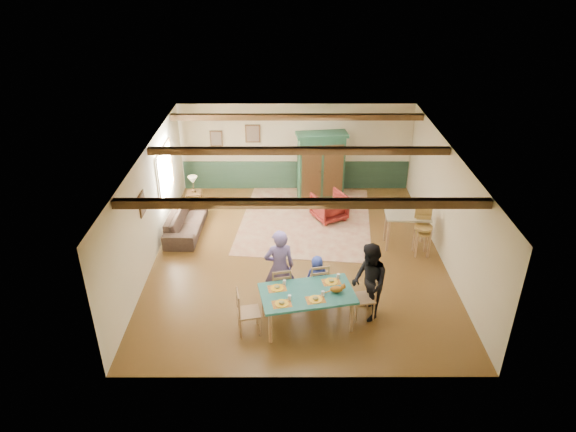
{
  "coord_description": "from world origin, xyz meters",
  "views": [
    {
      "loc": [
        -0.27,
        -10.71,
        6.82
      ],
      "look_at": [
        -0.25,
        -0.05,
        1.15
      ],
      "focal_mm": 32.0,
      "sensor_mm": 36.0,
      "label": 1
    }
  ],
  "objects_px": {
    "cat": "(336,289)",
    "dining_table": "(307,308)",
    "dining_chair_far_left": "(280,285)",
    "bar_stool_right": "(422,237)",
    "table_lamp": "(193,184)",
    "sofa": "(186,222)",
    "dining_chair_far_right": "(318,281)",
    "person_woman": "(369,282)",
    "bar_stool_left": "(423,233)",
    "dining_chair_end_left": "(249,311)",
    "person_child": "(317,278)",
    "person_man": "(279,267)",
    "armchair": "(329,206)",
    "armoire": "(321,167)",
    "dining_chair_end_right": "(363,297)",
    "end_table": "(195,201)",
    "counter_table": "(406,231)"
  },
  "relations": [
    {
      "from": "dining_chair_far_left",
      "to": "sofa",
      "type": "bearing_deg",
      "value": -62.02
    },
    {
      "from": "person_woman",
      "to": "dining_chair_far_right",
      "type": "bearing_deg",
      "value": -130.27
    },
    {
      "from": "dining_chair_end_left",
      "to": "person_child",
      "type": "xyz_separation_m",
      "value": [
        1.39,
        1.1,
        0.03
      ]
    },
    {
      "from": "person_woman",
      "to": "person_child",
      "type": "distance_m",
      "value": 1.23
    },
    {
      "from": "dining_chair_end_right",
      "to": "person_child",
      "type": "relative_size",
      "value": 0.95
    },
    {
      "from": "cat",
      "to": "sofa",
      "type": "distance_m",
      "value": 5.25
    },
    {
      "from": "cat",
      "to": "dining_table",
      "type": "bearing_deg",
      "value": 169.7
    },
    {
      "from": "cat",
      "to": "end_table",
      "type": "xyz_separation_m",
      "value": [
        -3.63,
        5.09,
        -0.59
      ]
    },
    {
      "from": "dining_chair_end_left",
      "to": "armoire",
      "type": "distance_m",
      "value": 6.28
    },
    {
      "from": "dining_table",
      "to": "dining_chair_far_left",
      "type": "xyz_separation_m",
      "value": [
        -0.54,
        0.64,
        0.1
      ]
    },
    {
      "from": "armoire",
      "to": "bar_stool_left",
      "type": "relative_size",
      "value": 1.69
    },
    {
      "from": "end_table",
      "to": "person_woman",
      "type": "bearing_deg",
      "value": -48.36
    },
    {
      "from": "person_child",
      "to": "bar_stool_left",
      "type": "xyz_separation_m",
      "value": [
        2.67,
        1.76,
        0.1
      ]
    },
    {
      "from": "dining_chair_end_right",
      "to": "bar_stool_left",
      "type": "xyz_separation_m",
      "value": [
        1.76,
        2.41,
        0.13
      ]
    },
    {
      "from": "person_woman",
      "to": "bar_stool_right",
      "type": "distance_m",
      "value": 2.89
    },
    {
      "from": "person_man",
      "to": "end_table",
      "type": "height_order",
      "value": "person_man"
    },
    {
      "from": "person_man",
      "to": "counter_table",
      "type": "relative_size",
      "value": 1.61
    },
    {
      "from": "person_man",
      "to": "dining_chair_far_left",
      "type": "bearing_deg",
      "value": 90.0
    },
    {
      "from": "armoire",
      "to": "cat",
      "type": "bearing_deg",
      "value": -97.26
    },
    {
      "from": "counter_table",
      "to": "person_child",
      "type": "bearing_deg",
      "value": -137.82
    },
    {
      "from": "cat",
      "to": "bar_stool_right",
      "type": "relative_size",
      "value": 0.36
    },
    {
      "from": "dining_chair_far_right",
      "to": "dining_table",
      "type": "bearing_deg",
      "value": 60.95
    },
    {
      "from": "table_lamp",
      "to": "dining_chair_end_right",
      "type": "bearing_deg",
      "value": -49.14
    },
    {
      "from": "dining_chair_far_left",
      "to": "person_man",
      "type": "bearing_deg",
      "value": -90.0
    },
    {
      "from": "dining_chair_far_left",
      "to": "person_man",
      "type": "xyz_separation_m",
      "value": [
        -0.02,
        0.08,
        0.39
      ]
    },
    {
      "from": "dining_table",
      "to": "dining_chair_far_left",
      "type": "height_order",
      "value": "dining_chair_far_left"
    },
    {
      "from": "armchair",
      "to": "armoire",
      "type": "bearing_deg",
      "value": -109.03
    },
    {
      "from": "cat",
      "to": "dining_chair_far_right",
      "type": "bearing_deg",
      "value": 100.37
    },
    {
      "from": "armoire",
      "to": "armchair",
      "type": "relative_size",
      "value": 2.48
    },
    {
      "from": "dining_chair_end_right",
      "to": "end_table",
      "type": "distance_m",
      "value": 6.44
    },
    {
      "from": "person_child",
      "to": "person_man",
      "type": "bearing_deg",
      "value": -0.0
    },
    {
      "from": "person_woman",
      "to": "cat",
      "type": "relative_size",
      "value": 4.58
    },
    {
      "from": "person_woman",
      "to": "bar_stool_left",
      "type": "xyz_separation_m",
      "value": [
        1.66,
        2.39,
        -0.23
      ]
    },
    {
      "from": "person_man",
      "to": "sofa",
      "type": "height_order",
      "value": "person_man"
    },
    {
      "from": "armoire",
      "to": "bar_stool_right",
      "type": "relative_size",
      "value": 2.04
    },
    {
      "from": "dining_table",
      "to": "bar_stool_left",
      "type": "height_order",
      "value": "bar_stool_left"
    },
    {
      "from": "dining_chair_far_right",
      "to": "bar_stool_right",
      "type": "distance_m",
      "value": 3.2
    },
    {
      "from": "armoire",
      "to": "counter_table",
      "type": "bearing_deg",
      "value": -61.35
    },
    {
      "from": "dining_chair_far_left",
      "to": "bar_stool_right",
      "type": "distance_m",
      "value": 3.96
    },
    {
      "from": "person_woman",
      "to": "counter_table",
      "type": "distance_m",
      "value": 3.09
    },
    {
      "from": "dining_chair_end_left",
      "to": "table_lamp",
      "type": "xyz_separation_m",
      "value": [
        -1.92,
        5.33,
        0.29
      ]
    },
    {
      "from": "dining_chair_end_left",
      "to": "cat",
      "type": "xyz_separation_m",
      "value": [
        1.71,
        0.24,
        0.37
      ]
    },
    {
      "from": "table_lamp",
      "to": "bar_stool_right",
      "type": "bearing_deg",
      "value": -22.73
    },
    {
      "from": "cat",
      "to": "table_lamp",
      "type": "bearing_deg",
      "value": 114.3
    },
    {
      "from": "sofa",
      "to": "dining_chair_end_right",
      "type": "bearing_deg",
      "value": -127.67
    },
    {
      "from": "person_man",
      "to": "armchair",
      "type": "relative_size",
      "value": 2.1
    },
    {
      "from": "dining_chair_far_right",
      "to": "person_child",
      "type": "relative_size",
      "value": 0.95
    },
    {
      "from": "sofa",
      "to": "table_lamp",
      "type": "relative_size",
      "value": 4.23
    },
    {
      "from": "dining_chair_far_left",
      "to": "dining_chair_far_right",
      "type": "distance_m",
      "value": 0.81
    },
    {
      "from": "dining_table",
      "to": "armchair",
      "type": "distance_m",
      "value": 4.57
    }
  ]
}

